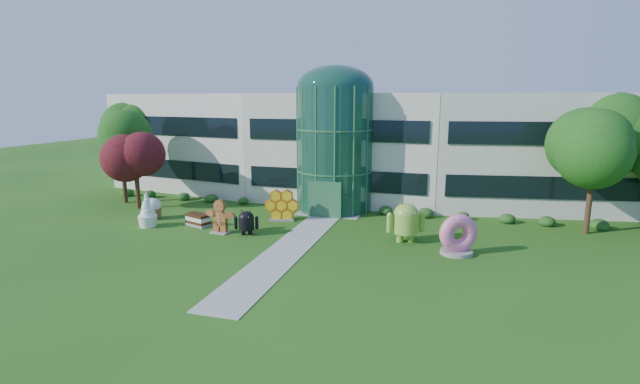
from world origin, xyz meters
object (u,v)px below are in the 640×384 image
(donut, at_px, (457,234))
(gingerbread, at_px, (220,216))
(android_green, at_px, (406,219))
(android_black, at_px, (246,221))

(donut, bearing_deg, gingerbread, 152.33)
(android_green, bearing_deg, android_black, 163.61)
(android_green, distance_m, android_black, 10.41)
(android_green, relative_size, gingerbread, 1.16)
(android_black, height_order, donut, donut)
(android_green, distance_m, donut, 3.49)
(android_black, distance_m, gingerbread, 1.89)
(android_black, xyz_separation_m, gingerbread, (-1.87, -0.10, 0.21))
(android_black, bearing_deg, gingerbread, 164.68)
(android_green, bearing_deg, donut, -50.64)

